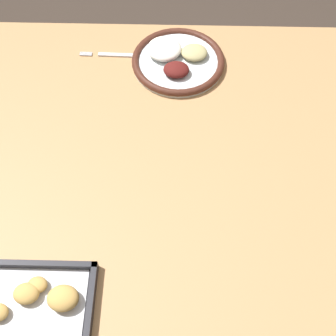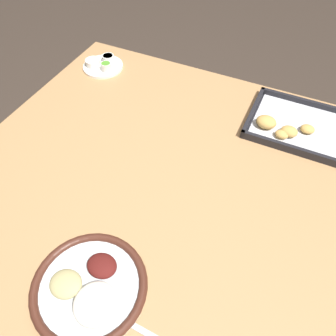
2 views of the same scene
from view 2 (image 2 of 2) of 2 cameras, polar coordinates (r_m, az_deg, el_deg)
ground_plane at (r=1.60m, az=0.29°, el=-18.48°), size 8.00×8.00×0.00m
dining_table at (r=1.01m, az=0.43°, el=-4.79°), size 1.19×1.05×0.76m
dinner_plate at (r=0.78m, az=-13.50°, el=-19.59°), size 0.26×0.26×0.05m
fork at (r=0.75m, az=-3.74°, el=-26.77°), size 0.22×0.02×0.00m
saucer_plate at (r=1.35m, az=-11.41°, el=17.26°), size 0.15×0.15×0.04m
baking_tray at (r=1.13m, az=23.68°, el=5.97°), size 0.44×0.25×0.04m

